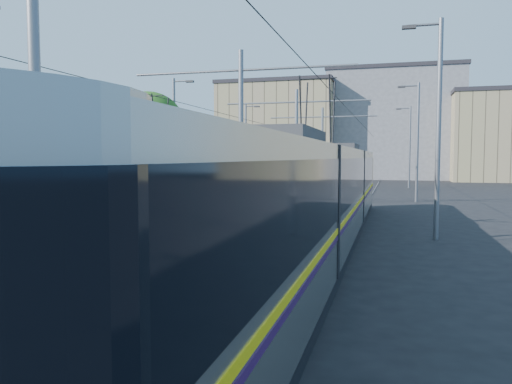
% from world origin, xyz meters
% --- Properties ---
extents(ground, '(160.00, 160.00, 0.00)m').
position_xyz_m(ground, '(0.00, 0.00, 0.00)').
color(ground, black).
rests_on(ground, ground).
extents(platform, '(4.00, 50.00, 0.30)m').
position_xyz_m(platform, '(0.00, 17.00, 0.15)').
color(platform, gray).
rests_on(platform, ground).
extents(tactile_strip_left, '(0.70, 50.00, 0.01)m').
position_xyz_m(tactile_strip_left, '(-1.45, 17.00, 0.30)').
color(tactile_strip_left, gray).
rests_on(tactile_strip_left, platform).
extents(tactile_strip_right, '(0.70, 50.00, 0.01)m').
position_xyz_m(tactile_strip_right, '(1.45, 17.00, 0.30)').
color(tactile_strip_right, gray).
rests_on(tactile_strip_right, platform).
extents(rails, '(8.71, 70.00, 0.03)m').
position_xyz_m(rails, '(0.00, 17.00, 0.02)').
color(rails, gray).
rests_on(rails, ground).
extents(tram_left, '(2.43, 27.64, 5.50)m').
position_xyz_m(tram_left, '(-3.60, 7.21, 1.71)').
color(tram_left, black).
rests_on(tram_left, ground).
extents(tram_right, '(2.43, 29.65, 5.50)m').
position_xyz_m(tram_right, '(3.60, 4.51, 1.86)').
color(tram_right, black).
rests_on(tram_right, ground).
extents(catenary, '(9.20, 70.00, 7.00)m').
position_xyz_m(catenary, '(0.00, 14.15, 4.52)').
color(catenary, slate).
rests_on(catenary, platform).
extents(street_lamps, '(15.18, 38.22, 8.00)m').
position_xyz_m(street_lamps, '(-0.00, 21.00, 4.18)').
color(street_lamps, slate).
rests_on(street_lamps, ground).
extents(shelter, '(1.08, 1.34, 2.56)m').
position_xyz_m(shelter, '(0.36, 16.38, 1.64)').
color(shelter, black).
rests_on(shelter, platform).
extents(tree, '(4.59, 4.24, 6.67)m').
position_xyz_m(tree, '(-6.95, 14.24, 4.51)').
color(tree, '#382314').
rests_on(tree, ground).
extents(building_left, '(16.32, 12.24, 13.66)m').
position_xyz_m(building_left, '(-10.00, 60.00, 6.84)').
color(building_left, '#9A8868').
rests_on(building_left, ground).
extents(building_centre, '(18.36, 14.28, 15.30)m').
position_xyz_m(building_centre, '(6.00, 64.00, 7.66)').
color(building_centre, gray).
rests_on(building_centre, ground).
extents(building_right, '(14.28, 10.20, 11.38)m').
position_xyz_m(building_right, '(20.00, 58.00, 5.70)').
color(building_right, '#9A8868').
rests_on(building_right, ground).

